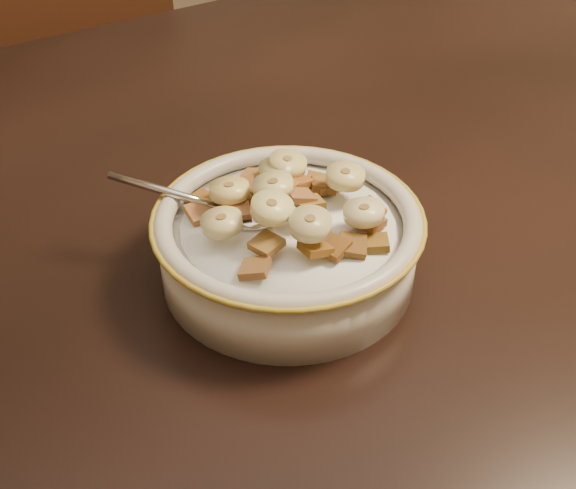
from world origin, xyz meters
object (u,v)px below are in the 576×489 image
chair (109,136)px  spoon (248,215)px  table (342,164)px  cereal_bowl (288,250)px

chair → spoon: bearing=-98.0°
table → spoon: spoon is taller
cereal_bowl → spoon: bearing=133.5°
cereal_bowl → spoon: size_ratio=4.17×
table → chair: 0.63m
table → chair: bearing=96.0°
chair → cereal_bowl: (-0.09, -0.72, 0.27)m
cereal_bowl → spoon: spoon is taller
chair → spoon: 0.77m
table → spoon: size_ratio=28.98×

